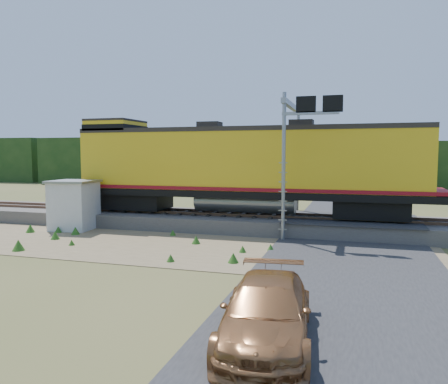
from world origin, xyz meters
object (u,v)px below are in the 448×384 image
(locomotive, at_px, (240,166))
(car, at_px, (266,312))
(signal_gantry, at_px, (297,132))
(shed, at_px, (74,205))

(locomotive, height_order, car, locomotive)
(signal_gantry, bearing_deg, locomotive, 168.68)
(shed, xyz_separation_m, signal_gantry, (12.42, 2.37, 4.07))
(car, bearing_deg, signal_gantry, 88.27)
(car, bearing_deg, shed, 132.79)
(signal_gantry, bearing_deg, shed, -169.20)
(locomotive, distance_m, signal_gantry, 3.90)
(locomotive, xyz_separation_m, shed, (-9.04, -3.04, -2.23))
(signal_gantry, distance_m, car, 14.93)
(shed, bearing_deg, car, -46.12)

